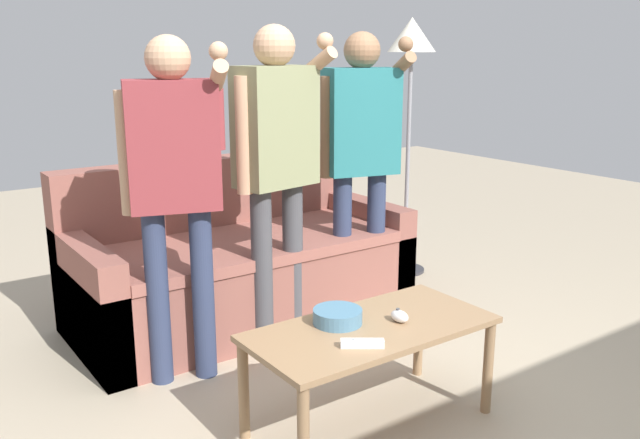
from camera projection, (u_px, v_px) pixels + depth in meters
ground_plane at (356, 422)px, 2.83m from camera, size 12.00×12.00×0.00m
couch at (238, 265)px, 3.88m from camera, size 1.89×0.89×0.90m
coffee_table at (371, 339)px, 2.72m from camera, size 1.02×0.49×0.44m
snack_bowl at (338, 316)px, 2.72m from camera, size 0.20×0.20×0.06m
game_remote_nunchuk at (400, 316)px, 2.74m from camera, size 0.06×0.09×0.05m
floor_lamp at (411, 57)px, 4.40m from camera, size 0.32×0.32×1.73m
player_left at (174, 172)px, 2.97m from camera, size 0.47×0.42×1.59m
player_center at (276, 151)px, 3.33m from camera, size 0.51×0.32×1.65m
player_right at (361, 143)px, 3.74m from camera, size 0.48×0.41×1.62m
game_remote_wand_near at (343, 315)px, 2.78m from camera, size 0.10×0.15×0.03m
game_remote_wand_far at (362, 343)px, 2.51m from camera, size 0.15×0.12×0.03m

